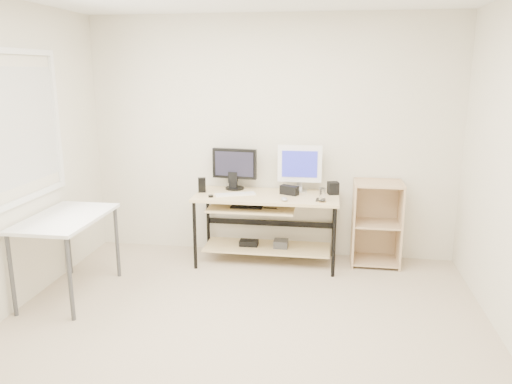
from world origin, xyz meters
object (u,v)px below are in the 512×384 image
object	(u,v)px
desk	(264,214)
black_monitor	(235,166)
side_table	(66,225)
shelf_unit	(376,222)
audio_controller	(202,185)
white_imac	(300,165)

from	to	relation	value
desk	black_monitor	size ratio (longest dim) A/B	3.05
side_table	black_monitor	distance (m)	1.84
shelf_unit	black_monitor	bearing A→B (deg)	178.58
black_monitor	audio_controller	world-z (taller)	black_monitor
desk	white_imac	xyz separation A→B (m)	(0.35, 0.19, 0.50)
white_imac	audio_controller	size ratio (longest dim) A/B	3.13
white_imac	black_monitor	bearing A→B (deg)	179.18
side_table	white_imac	distance (m)	2.39
desk	shelf_unit	distance (m)	1.19
shelf_unit	black_monitor	size ratio (longest dim) A/B	1.83
black_monitor	white_imac	world-z (taller)	white_imac
side_table	shelf_unit	xyz separation A→B (m)	(2.83, 1.22, -0.22)
shelf_unit	white_imac	world-z (taller)	white_imac
black_monitor	audio_controller	xyz separation A→B (m)	(-0.32, -0.19, -0.18)
desk	white_imac	world-z (taller)	white_imac
black_monitor	audio_controller	size ratio (longest dim) A/B	3.07
desk	side_table	size ratio (longest dim) A/B	1.50
desk	audio_controller	size ratio (longest dim) A/B	9.39
desk	side_table	world-z (taller)	same
desk	black_monitor	world-z (taller)	black_monitor
black_monitor	side_table	bearing A→B (deg)	-129.58
audio_controller	black_monitor	bearing A→B (deg)	13.20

